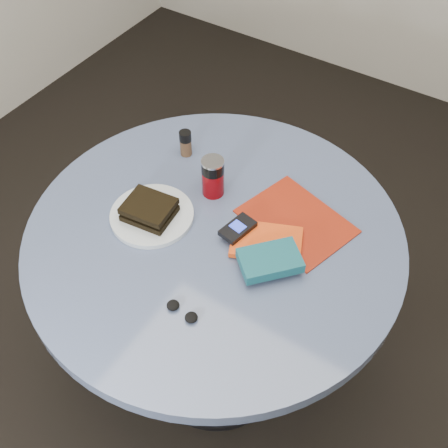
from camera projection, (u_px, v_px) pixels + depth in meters
The scene contains 11 objects.
ground at pixel (217, 366), 2.04m from camera, with size 4.00×4.00×0.00m, color black.
table at pixel (215, 269), 1.59m from camera, with size 1.00×1.00×0.75m.
plate at pixel (152, 215), 1.50m from camera, with size 0.22×0.22×0.01m, color silver.
sandwich at pixel (149, 210), 1.47m from camera, with size 0.14×0.12×0.04m.
soda_can at pixel (213, 177), 1.52m from camera, with size 0.06×0.06×0.12m.
pepper_grinder at pixel (186, 143), 1.64m from camera, with size 0.05×0.05×0.08m.
magazine at pixel (296, 221), 1.49m from camera, with size 0.28×0.21×0.00m, color maroon.
red_book at pixel (266, 242), 1.43m from camera, with size 0.18×0.12×0.01m, color #CF3F10.
novel at pixel (270, 260), 1.37m from camera, with size 0.15×0.10×0.03m, color #114954.
mp3_player at pixel (238, 228), 1.44m from camera, with size 0.07×0.10×0.02m.
headphones at pixel (182, 311), 1.30m from camera, with size 0.09×0.04×0.02m.
Camera 1 is at (0.54, -0.79, 1.87)m, focal length 45.00 mm.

